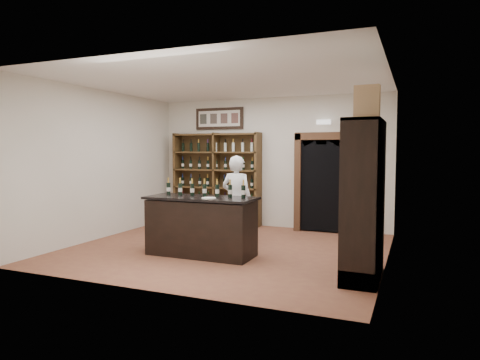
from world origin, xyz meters
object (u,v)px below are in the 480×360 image
tasting_counter (201,226)px  wine_crate (367,103)px  counter_bottle_0 (168,188)px  side_cabinet (366,225)px  wine_shelf (217,179)px  shopkeeper (237,200)px

tasting_counter → wine_crate: 3.33m
tasting_counter → counter_bottle_0: (-0.72, 0.13, 0.61)m
wine_crate → tasting_counter: bearing=179.9°
tasting_counter → side_cabinet: bearing=-6.3°
side_cabinet → wine_crate: size_ratio=4.51×
tasting_counter → wine_crate: (2.69, -0.15, 1.95)m
counter_bottle_0 → side_cabinet: (3.44, -0.43, -0.35)m
wine_shelf → counter_bottle_0: size_ratio=7.33×
side_cabinet → shopkeeper: (-2.53, 1.39, 0.09)m
counter_bottle_0 → wine_crate: wine_crate is taller
wine_shelf → counter_bottle_0: wine_shelf is taller
wine_shelf → tasting_counter: bearing=-69.4°
tasting_counter → side_cabinet: (2.72, -0.30, 0.26)m
shopkeeper → wine_crate: (2.50, -1.24, 1.60)m
tasting_counter → side_cabinet: 2.75m
wine_shelf → side_cabinet: bearing=-40.2°
wine_shelf → wine_crate: 5.07m
side_cabinet → wine_crate: 1.70m
counter_bottle_0 → side_cabinet: size_ratio=0.14×
side_cabinet → wine_crate: (-0.03, 0.15, 1.69)m
tasting_counter → counter_bottle_0: counter_bottle_0 is taller
wine_shelf → side_cabinet: (3.82, -3.23, -0.35)m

